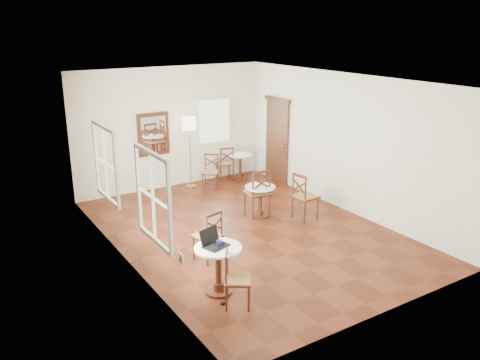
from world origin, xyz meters
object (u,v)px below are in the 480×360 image
at_px(chair_back_b, 211,172).
at_px(mouse, 217,241).
at_px(chair_back_a, 225,163).
at_px(cafe_table_back, 240,164).
at_px(navy_mug, 219,243).
at_px(floor_lamp, 189,128).
at_px(power_adapter, 223,303).
at_px(water_glass, 220,243).
at_px(chair_mid_a, 258,193).
at_px(laptop, 213,242).
at_px(chair_mid_b, 304,196).
at_px(chair_near_a, 208,236).
at_px(chair_near_b, 236,279).
at_px(cafe_table_mid, 260,198).
at_px(cafe_table_near, 218,265).

height_order(chair_back_b, mouse, chair_back_b).
xyz_separation_m(chair_back_a, chair_back_b, (-0.67, -0.41, -0.02)).
distance_m(cafe_table_back, navy_mug, 5.86).
bearing_deg(floor_lamp, power_adapter, -112.08).
bearing_deg(water_glass, chair_back_b, 62.67).
height_order(mouse, power_adapter, mouse).
xyz_separation_m(chair_mid_a, navy_mug, (-2.29, -2.34, 0.29)).
bearing_deg(cafe_table_back, chair_back_a, 157.95).
bearing_deg(floor_lamp, laptop, -113.05).
distance_m(mouse, navy_mug, 0.17).
bearing_deg(chair_mid_b, chair_back_b, 9.60).
relative_size(chair_near_a, mouse, 8.79).
bearing_deg(chair_back_a, floor_lamp, 14.82).
height_order(chair_near_b, chair_back_b, chair_back_b).
xyz_separation_m(cafe_table_mid, laptop, (-2.37, -2.18, 0.41)).
distance_m(chair_back_b, water_glass, 5.12).
height_order(chair_near_a, floor_lamp, floor_lamp).
height_order(chair_mid_b, chair_back_a, chair_mid_b).
distance_m(cafe_table_near, navy_mug, 0.35).
relative_size(chair_back_b, water_glass, 7.61).
distance_m(cafe_table_near, chair_back_a, 5.79).
xyz_separation_m(cafe_table_near, chair_back_b, (2.38, 4.52, -0.05)).
distance_m(cafe_table_mid, chair_mid_b, 0.94).
height_order(cafe_table_mid, laptop, laptop).
bearing_deg(chair_near_b, laptop, 42.28).
bearing_deg(chair_near_b, water_glass, 34.64).
height_order(cafe_table_back, chair_near_a, chair_near_a).
height_order(chair_near_b, chair_back_a, chair_back_a).
relative_size(floor_lamp, power_adapter, 20.49).
bearing_deg(chair_near_b, mouse, 29.83).
distance_m(cafe_table_near, chair_mid_b, 3.50).
bearing_deg(cafe_table_back, chair_near_a, -128.93).
distance_m(cafe_table_near, cafe_table_back, 5.87).
distance_m(cafe_table_back, chair_back_a, 0.40).
xyz_separation_m(chair_mid_b, water_glass, (-3.03, -1.69, 0.33)).
bearing_deg(laptop, mouse, 16.55).
distance_m(chair_mid_b, water_glass, 3.48).
bearing_deg(laptop, chair_near_a, 47.71).
bearing_deg(chair_mid_a, cafe_table_back, -106.53).
bearing_deg(chair_back_b, mouse, -78.49).
bearing_deg(navy_mug, chair_mid_b, 28.85).
bearing_deg(chair_near_a, power_adapter, 54.65).
bearing_deg(laptop, power_adapter, -117.60).
relative_size(cafe_table_mid, power_adapter, 7.86).
bearing_deg(mouse, laptop, -163.13).
height_order(chair_mid_b, power_adapter, chair_mid_b).
height_order(cafe_table_back, chair_back_a, chair_back_a).
relative_size(cafe_table_mid, chair_back_b, 0.79).
xyz_separation_m(cafe_table_back, chair_back_a, (-0.37, 0.15, 0.03)).
xyz_separation_m(cafe_table_mid, chair_back_a, (0.71, 2.66, 0.03)).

